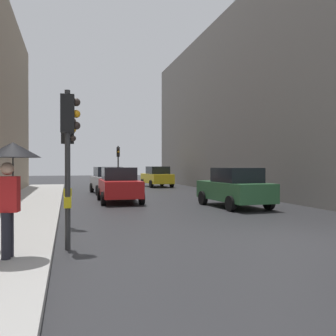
{
  "coord_description": "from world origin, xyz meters",
  "views": [
    {
      "loc": [
        -5.07,
        -8.27,
        1.88
      ],
      "look_at": [
        -1.08,
        6.28,
        1.76
      ],
      "focal_mm": 39.28,
      "sensor_mm": 36.0,
      "label": 1
    }
  ],
  "objects_px": {
    "car_red_sedan": "(119,185)",
    "traffic_light_near_left": "(69,140)",
    "car_green_estate": "(235,188)",
    "traffic_light_near_right": "(68,148)",
    "traffic_light_far_median": "(118,159)",
    "car_yellow_taxi": "(157,177)",
    "pedestrian_with_umbrella": "(11,167)",
    "car_silver_hatchback": "(108,180)"
  },
  "relations": [
    {
      "from": "car_yellow_taxi",
      "to": "pedestrian_with_umbrella",
      "type": "height_order",
      "value": "pedestrian_with_umbrella"
    },
    {
      "from": "traffic_light_near_right",
      "to": "car_silver_hatchback",
      "type": "relative_size",
      "value": 0.8
    },
    {
      "from": "traffic_light_near_left",
      "to": "car_red_sedan",
      "type": "bearing_deg",
      "value": 76.18
    },
    {
      "from": "car_silver_hatchback",
      "to": "car_yellow_taxi",
      "type": "distance_m",
      "value": 8.06
    },
    {
      "from": "traffic_light_near_right",
      "to": "car_green_estate",
      "type": "bearing_deg",
      "value": 25.99
    },
    {
      "from": "car_silver_hatchback",
      "to": "car_yellow_taxi",
      "type": "relative_size",
      "value": 1.0
    },
    {
      "from": "traffic_light_near_right",
      "to": "car_green_estate",
      "type": "distance_m",
      "value": 8.1
    },
    {
      "from": "car_red_sedan",
      "to": "traffic_light_near_left",
      "type": "bearing_deg",
      "value": -103.82
    },
    {
      "from": "car_red_sedan",
      "to": "car_yellow_taxi",
      "type": "xyz_separation_m",
      "value": [
        4.96,
        12.32,
        0.0
      ]
    },
    {
      "from": "traffic_light_near_left",
      "to": "car_silver_hatchback",
      "type": "xyz_separation_m",
      "value": [
        2.58,
        16.08,
        -1.56
      ]
    },
    {
      "from": "traffic_light_near_right",
      "to": "car_green_estate",
      "type": "xyz_separation_m",
      "value": [
        7.15,
        3.49,
        -1.51
      ]
    },
    {
      "from": "car_silver_hatchback",
      "to": "traffic_light_near_left",
      "type": "bearing_deg",
      "value": -99.11
    },
    {
      "from": "traffic_light_far_median",
      "to": "car_silver_hatchback",
      "type": "relative_size",
      "value": 0.82
    },
    {
      "from": "traffic_light_near_right",
      "to": "pedestrian_with_umbrella",
      "type": "relative_size",
      "value": 1.62
    },
    {
      "from": "traffic_light_far_median",
      "to": "car_yellow_taxi",
      "type": "bearing_deg",
      "value": -18.33
    },
    {
      "from": "traffic_light_near_left",
      "to": "traffic_light_near_right",
      "type": "height_order",
      "value": "traffic_light_near_left"
    },
    {
      "from": "traffic_light_near_left",
      "to": "car_yellow_taxi",
      "type": "xyz_separation_m",
      "value": [
        7.46,
        22.49,
        -1.56
      ]
    },
    {
      "from": "car_red_sedan",
      "to": "car_yellow_taxi",
      "type": "relative_size",
      "value": 0.98
    },
    {
      "from": "car_green_estate",
      "to": "car_red_sedan",
      "type": "relative_size",
      "value": 1.02
    },
    {
      "from": "car_green_estate",
      "to": "pedestrian_with_umbrella",
      "type": "relative_size",
      "value": 2.01
    },
    {
      "from": "car_green_estate",
      "to": "car_yellow_taxi",
      "type": "height_order",
      "value": "same"
    },
    {
      "from": "pedestrian_with_umbrella",
      "to": "car_green_estate",
      "type": "bearing_deg",
      "value": 43.08
    },
    {
      "from": "traffic_light_near_left",
      "to": "traffic_light_near_right",
      "type": "xyz_separation_m",
      "value": [
        -0.0,
        3.04,
        -0.05
      ]
    },
    {
      "from": "car_green_estate",
      "to": "car_red_sedan",
      "type": "height_order",
      "value": "same"
    },
    {
      "from": "traffic_light_near_left",
      "to": "car_green_estate",
      "type": "relative_size",
      "value": 0.82
    },
    {
      "from": "traffic_light_near_left",
      "to": "car_green_estate",
      "type": "distance_m",
      "value": 9.8
    },
    {
      "from": "traffic_light_near_left",
      "to": "car_silver_hatchback",
      "type": "relative_size",
      "value": 0.82
    },
    {
      "from": "car_green_estate",
      "to": "car_yellow_taxi",
      "type": "xyz_separation_m",
      "value": [
        0.32,
        15.97,
        0.0
      ]
    },
    {
      "from": "car_green_estate",
      "to": "car_silver_hatchback",
      "type": "distance_m",
      "value": 10.59
    },
    {
      "from": "car_red_sedan",
      "to": "car_silver_hatchback",
      "type": "xyz_separation_m",
      "value": [
        0.08,
        5.9,
        0.0
      ]
    },
    {
      "from": "traffic_light_near_left",
      "to": "car_silver_hatchback",
      "type": "bearing_deg",
      "value": 80.89
    },
    {
      "from": "traffic_light_near_right",
      "to": "car_yellow_taxi",
      "type": "relative_size",
      "value": 0.8
    },
    {
      "from": "car_red_sedan",
      "to": "traffic_light_near_right",
      "type": "bearing_deg",
      "value": -109.35
    },
    {
      "from": "traffic_light_far_median",
      "to": "car_green_estate",
      "type": "distance_m",
      "value": 17.36
    },
    {
      "from": "car_red_sedan",
      "to": "car_silver_hatchback",
      "type": "distance_m",
      "value": 5.9
    },
    {
      "from": "traffic_light_far_median",
      "to": "traffic_light_near_right",
      "type": "height_order",
      "value": "traffic_light_far_median"
    },
    {
      "from": "car_green_estate",
      "to": "car_silver_hatchback",
      "type": "relative_size",
      "value": 1.0
    },
    {
      "from": "traffic_light_near_right",
      "to": "traffic_light_far_median",
      "type": "bearing_deg",
      "value": 78.32
    },
    {
      "from": "traffic_light_far_median",
      "to": "traffic_light_near_left",
      "type": "relative_size",
      "value": 1.0
    },
    {
      "from": "car_silver_hatchback",
      "to": "pedestrian_with_umbrella",
      "type": "relative_size",
      "value": 2.02
    },
    {
      "from": "car_green_estate",
      "to": "traffic_light_near_right",
      "type": "bearing_deg",
      "value": -154.01
    },
    {
      "from": "traffic_light_far_median",
      "to": "car_yellow_taxi",
      "type": "relative_size",
      "value": 0.82
    }
  ]
}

